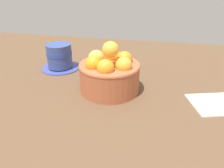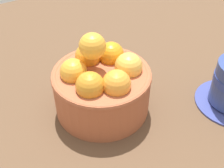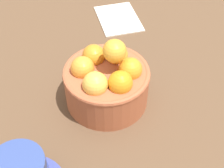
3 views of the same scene
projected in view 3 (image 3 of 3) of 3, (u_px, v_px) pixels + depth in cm
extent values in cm
cube|color=brown|center=(107.00, 107.00, 59.60)|extent=(150.29, 96.29, 4.63)
cylinder|color=#AD5938|center=(107.00, 86.00, 55.48)|extent=(14.51, 14.51, 6.93)
torus|color=#AD5938|center=(106.00, 73.00, 53.29)|extent=(14.71, 14.71, 1.00)
sphere|color=orange|center=(120.00, 83.00, 50.26)|extent=(3.99, 3.99, 3.99)
sphere|color=orange|center=(130.00, 67.00, 52.77)|extent=(3.97, 3.97, 3.97)
sphere|color=gold|center=(117.00, 54.00, 55.08)|extent=(3.91, 3.91, 3.91)
sphere|color=orange|center=(94.00, 56.00, 54.87)|extent=(3.95, 3.95, 3.95)
sphere|color=orange|center=(82.00, 70.00, 52.36)|extent=(3.99, 3.99, 3.99)
sphere|color=#F6B749|center=(95.00, 84.00, 50.05)|extent=(4.10, 4.10, 4.10)
sphere|color=gold|center=(115.00, 51.00, 50.53)|extent=(3.83, 3.83, 3.83)
cube|color=white|center=(118.00, 18.00, 75.57)|extent=(14.61, 12.39, 0.60)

